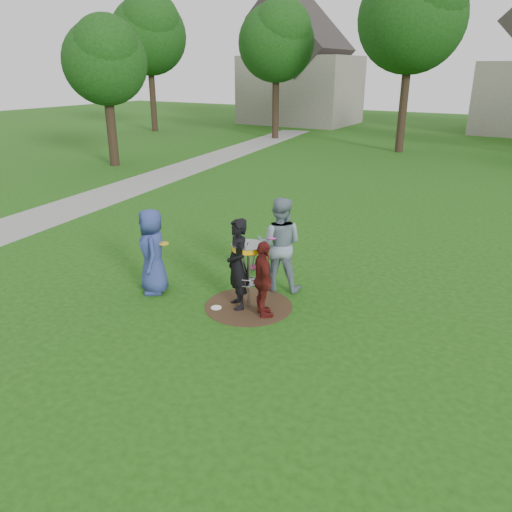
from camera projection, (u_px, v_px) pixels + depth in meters
The scene contains 11 objects.
ground at pixel (249, 306), 10.21m from camera, with size 100.00×100.00×0.00m, color #19470F.
dirt_patch at pixel (249, 306), 10.21m from camera, with size 1.80×1.80×0.01m, color #47331E.
concrete_path at pixel (148, 181), 21.42m from camera, with size 2.20×40.00×0.02m, color #9E9E99.
player_blue at pixel (152, 251), 10.56m from camera, with size 0.91×0.59×1.85m, color navy.
player_black at pixel (238, 264), 9.86m from camera, with size 0.68×0.45×1.86m, color black.
player_grey at pixel (279, 244), 10.66m from camera, with size 1.00×0.78×2.07m, color gray.
player_maroon at pixel (263, 280), 9.55m from camera, with size 0.90×0.38×1.54m, color #581714.
disc_on_grass at pixel (216, 308), 10.12m from camera, with size 0.22×0.22×0.02m, color white.
disc_golf_basket at pixel (248, 260), 9.85m from camera, with size 0.66×0.67×1.38m.
held_discs at pixel (235, 250), 10.07m from camera, with size 2.28×1.39×0.34m.
tree_row at pixel (477, 32), 24.41m from camera, with size 51.20×17.42×9.90m.
Camera 1 is at (4.84, -7.81, 4.57)m, focal length 35.00 mm.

